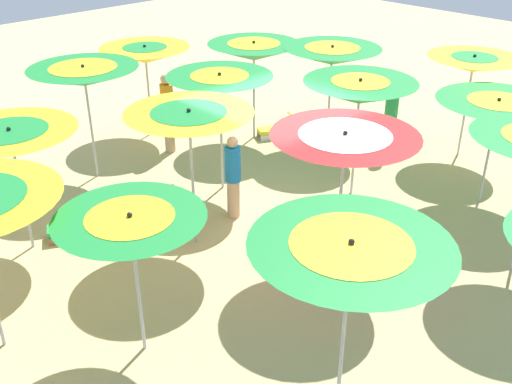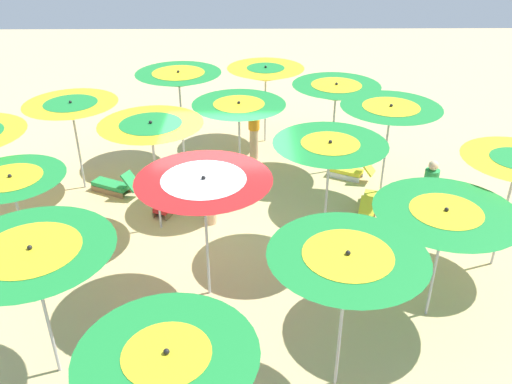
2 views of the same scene
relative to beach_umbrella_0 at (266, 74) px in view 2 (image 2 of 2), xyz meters
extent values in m
cube|color=#D1B57F|center=(5.22, -0.90, -2.02)|extent=(39.69, 39.69, 0.04)
cylinder|color=#B2B2B7|center=(0.00, 0.00, -1.01)|extent=(0.05, 0.05, 2.00)
cone|color=yellow|center=(0.00, 0.00, -0.01)|extent=(2.15, 2.15, 0.39)
cone|color=#1E8C38|center=(0.00, 0.00, 0.10)|extent=(1.05, 1.05, 0.19)
sphere|color=black|center=(0.00, 0.00, 0.21)|extent=(0.07, 0.07, 0.07)
cylinder|color=#B2B2B7|center=(1.15, -2.26, -0.90)|extent=(0.05, 0.05, 2.22)
cone|color=#1E8C38|center=(1.15, -2.26, 0.21)|extent=(2.21, 2.21, 0.38)
cone|color=yellow|center=(1.15, -2.26, 0.29)|extent=(1.35, 1.35, 0.23)
sphere|color=black|center=(1.15, -2.26, 0.43)|extent=(0.07, 0.07, 0.07)
cylinder|color=#B2B2B7|center=(2.80, -4.57, -1.01)|extent=(0.05, 0.05, 2.00)
cone|color=yellow|center=(2.80, -4.57, -0.01)|extent=(2.16, 2.16, 0.41)
cone|color=#1E8C38|center=(2.80, -4.57, 0.09)|extent=(1.23, 1.23, 0.23)
sphere|color=black|center=(2.80, -4.57, 0.23)|extent=(0.07, 0.07, 0.07)
cylinder|color=#B2B2B7|center=(1.98, 1.67, -0.93)|extent=(0.05, 0.05, 2.14)
cone|color=#1E8C38|center=(1.98, 1.67, 0.14)|extent=(2.16, 2.16, 0.40)
cone|color=yellow|center=(1.98, 1.67, 0.23)|extent=(1.23, 1.23, 0.23)
sphere|color=black|center=(1.98, 1.67, 0.37)|extent=(0.07, 0.07, 0.07)
cylinder|color=#B2B2B7|center=(3.46, -0.68, -0.89)|extent=(0.05, 0.05, 2.23)
cone|color=#1E8C38|center=(3.46, -0.68, 0.23)|extent=(2.07, 2.07, 0.35)
cone|color=yellow|center=(3.46, -0.68, 0.31)|extent=(1.13, 1.13, 0.19)
sphere|color=black|center=(3.46, -0.68, 0.43)|extent=(0.07, 0.07, 0.07)
cylinder|color=#B2B2B7|center=(4.68, -2.40, -0.88)|extent=(0.05, 0.05, 2.25)
cone|color=yellow|center=(4.68, -2.40, 0.25)|extent=(2.10, 2.10, 0.40)
cone|color=#1E8C38|center=(4.68, -2.40, 0.34)|extent=(1.24, 1.24, 0.24)
sphere|color=black|center=(4.68, -2.40, 0.48)|extent=(0.07, 0.07, 0.07)
cylinder|color=#B2B2B7|center=(6.29, -4.64, -1.03)|extent=(0.05, 0.05, 1.95)
cone|color=#1E8C38|center=(6.29, -4.64, -0.05)|extent=(1.91, 1.91, 0.31)
cone|color=yellow|center=(6.29, -4.64, 0.02)|extent=(1.11, 1.11, 0.18)
sphere|color=black|center=(6.29, -4.64, 0.13)|extent=(0.07, 0.07, 0.07)
cylinder|color=#B2B2B7|center=(3.51, 2.65, -0.93)|extent=(0.05, 0.05, 2.15)
cone|color=#1E8C38|center=(3.51, 2.65, 0.15)|extent=(2.23, 2.23, 0.40)
cone|color=yellow|center=(3.51, 2.65, 0.24)|extent=(1.26, 1.26, 0.22)
sphere|color=black|center=(3.51, 2.65, 0.38)|extent=(0.07, 0.07, 0.07)
cylinder|color=#B2B2B7|center=(5.48, 1.06, -0.93)|extent=(0.05, 0.05, 2.15)
cone|color=#1E8C38|center=(5.48, 1.06, 0.14)|extent=(2.17, 2.17, 0.44)
cone|color=yellow|center=(5.48, 1.06, 0.26)|extent=(1.11, 1.11, 0.23)
sphere|color=black|center=(5.48, 1.06, 0.39)|extent=(0.07, 0.07, 0.07)
cylinder|color=#B2B2B7|center=(6.89, -1.20, -0.91)|extent=(0.05, 0.05, 2.18)
cone|color=red|center=(6.89, -1.20, 0.18)|extent=(2.28, 2.28, 0.37)
cone|color=white|center=(6.89, -1.20, 0.25)|extent=(1.41, 1.41, 0.23)
sphere|color=black|center=(6.89, -1.20, 0.39)|extent=(0.07, 0.07, 0.07)
cylinder|color=#B2B2B7|center=(8.72, -3.40, -0.95)|extent=(0.05, 0.05, 2.12)
cone|color=#1E8C38|center=(8.72, -3.40, 0.11)|extent=(2.29, 2.29, 0.33)
cone|color=yellow|center=(8.72, -3.40, 0.18)|extent=(1.37, 1.37, 0.20)
sphere|color=black|center=(8.72, -3.40, 0.31)|extent=(0.07, 0.07, 0.07)
cylinder|color=#B2B2B7|center=(6.07, 4.35, -0.93)|extent=(0.05, 0.05, 2.15)
cylinder|color=#B2B2B7|center=(7.49, 2.64, -1.04)|extent=(0.05, 0.05, 1.93)
cone|color=#1E8C38|center=(7.49, 2.64, -0.07)|extent=(2.30, 2.30, 0.33)
cone|color=yellow|center=(7.49, 2.64, 0.02)|extent=(1.14, 1.14, 0.17)
sphere|color=black|center=(7.49, 2.64, 0.12)|extent=(0.07, 0.07, 0.07)
cylinder|color=#B2B2B7|center=(9.01, 0.83, -0.90)|extent=(0.05, 0.05, 2.20)
cone|color=#1E8C38|center=(9.01, 0.83, 0.20)|extent=(2.13, 2.13, 0.33)
cone|color=yellow|center=(9.01, 0.83, 0.28)|extent=(1.20, 1.20, 0.19)
sphere|color=black|center=(9.01, 0.83, 0.39)|extent=(0.07, 0.07, 0.07)
cone|color=#1E8C38|center=(10.55, -1.33, 0.00)|extent=(2.00, 2.00, 0.42)
cone|color=yellow|center=(10.55, -1.33, 0.12)|extent=(0.97, 0.97, 0.20)
sphere|color=black|center=(10.55, -1.33, 0.24)|extent=(0.07, 0.07, 0.07)
cube|color=olive|center=(3.81, 2.19, -1.93)|extent=(0.81, 0.30, 0.14)
cube|color=olive|center=(3.91, 2.51, -1.93)|extent=(0.81, 0.30, 0.14)
cube|color=yellow|center=(3.86, 2.35, -1.81)|extent=(0.91, 0.59, 0.10)
cube|color=yellow|center=(4.44, 2.16, -1.63)|extent=(0.48, 0.44, 0.32)
cube|color=olive|center=(3.99, -2.17, -1.93)|extent=(0.86, 0.37, 0.14)
cube|color=olive|center=(3.87, -2.47, -1.93)|extent=(0.86, 0.37, 0.14)
cube|color=red|center=(3.93, -2.32, -1.81)|extent=(0.97, 0.64, 0.10)
cube|color=red|center=(3.34, -2.08, -1.60)|extent=(0.50, 0.45, 0.37)
cube|color=olive|center=(3.19, -3.93, -1.93)|extent=(0.46, 0.87, 0.14)
cube|color=olive|center=(2.88, -3.77, -1.93)|extent=(0.46, 0.87, 0.14)
cube|color=green|center=(3.03, -3.85, -1.81)|extent=(0.74, 1.01, 0.10)
cube|color=green|center=(3.32, -3.27, -1.57)|extent=(0.48, 0.49, 0.42)
cube|color=silver|center=(2.48, 1.95, -1.93)|extent=(0.40, 0.73, 0.14)
cube|color=silver|center=(2.17, 2.12, -1.93)|extent=(0.40, 0.73, 0.14)
cube|color=yellow|center=(2.33, 2.04, -1.81)|extent=(0.68, 0.87, 0.10)
cube|color=yellow|center=(2.58, 2.52, -1.60)|extent=(0.47, 0.46, 0.36)
cylinder|color=#D8A87F|center=(4.49, -1.31, -1.62)|extent=(0.24, 0.24, 0.76)
cylinder|color=#1972BF|center=(4.49, -1.31, -0.91)|extent=(0.30, 0.30, 0.67)
sphere|color=#D8A87F|center=(4.49, -1.31, -0.47)|extent=(0.21, 0.21, 0.21)
cylinder|color=beige|center=(4.79, 3.34, -1.62)|extent=(0.24, 0.24, 0.77)
cylinder|color=green|center=(4.79, 3.34, -0.90)|extent=(0.30, 0.30, 0.67)
sphere|color=beige|center=(4.79, 3.34, -0.46)|extent=(0.21, 0.21, 0.21)
cylinder|color=#D8A87F|center=(1.21, -0.33, -1.57)|extent=(0.24, 0.24, 0.88)
cylinder|color=orange|center=(1.21, -0.33, -0.75)|extent=(0.30, 0.30, 0.77)
sphere|color=#D8A87F|center=(1.21, -0.33, -0.24)|extent=(0.24, 0.24, 0.24)
camera|label=1|loc=(11.88, -7.94, 3.82)|focal=41.97mm
camera|label=2|loc=(14.74, -0.42, 4.52)|focal=38.11mm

